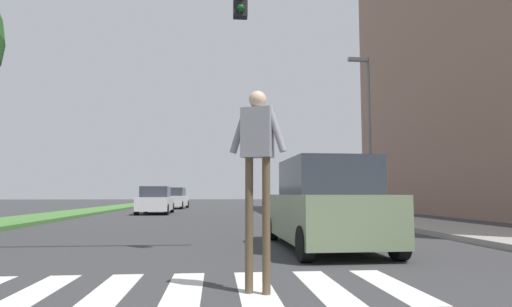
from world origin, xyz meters
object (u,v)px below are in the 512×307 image
object	(u,v)px
street_lamp_right	(367,121)
sedan_distant	(175,199)
sedan_midblock	(156,201)
pedestrian_performer	(258,157)
suv_crossing	(325,206)

from	to	relation	value
street_lamp_right	sedan_distant	size ratio (longest dim) A/B	1.66
sedan_distant	sedan_midblock	bearing A→B (deg)	-91.64
pedestrian_performer	suv_crossing	bearing A→B (deg)	65.32
pedestrian_performer	street_lamp_right	bearing A→B (deg)	65.06
suv_crossing	sedan_distant	xyz separation A→B (m)	(-5.75, 26.66, -0.14)
street_lamp_right	suv_crossing	world-z (taller)	street_lamp_right
sedan_distant	pedestrian_performer	bearing A→B (deg)	-82.87
sedan_midblock	sedan_distant	world-z (taller)	sedan_distant
pedestrian_performer	sedan_distant	world-z (taller)	pedestrian_performer
suv_crossing	sedan_distant	world-z (taller)	suv_crossing
street_lamp_right	sedan_midblock	distance (m)	13.42
pedestrian_performer	sedan_midblock	distance (m)	21.66
sedan_distant	suv_crossing	bearing A→B (deg)	-77.84
suv_crossing	sedan_midblock	distance (m)	18.16
street_lamp_right	suv_crossing	xyz separation A→B (m)	(-4.64, -9.93, -3.66)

